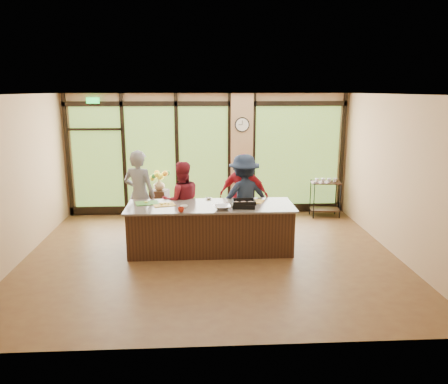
{
  "coord_description": "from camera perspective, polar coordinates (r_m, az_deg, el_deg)",
  "views": [
    {
      "loc": [
        -0.2,
        -7.79,
        3.07
      ],
      "look_at": [
        0.27,
        0.4,
        1.15
      ],
      "focal_mm": 35.0,
      "sensor_mm": 36.0,
      "label": 1
    }
  ],
  "objects": [
    {
      "name": "roasting_pan",
      "position": [
        8.21,
        2.6,
        -1.76
      ],
      "size": [
        0.46,
        0.37,
        0.07
      ],
      "primitive_type": "cube",
      "rotation": [
        0.0,
        0.0,
        -0.12
      ],
      "color": "black",
      "rests_on": "countertop"
    },
    {
      "name": "ceiling",
      "position": [
        7.79,
        -1.84,
        12.64
      ],
      "size": [
        7.0,
        7.0,
        0.0
      ],
      "primitive_type": "plane",
      "rotation": [
        3.14,
        0.0,
        0.0
      ],
      "color": "white",
      "rests_on": "back_wall"
    },
    {
      "name": "bar_cart",
      "position": [
        11.05,
        13.09,
        -0.2
      ],
      "size": [
        0.75,
        0.48,
        0.97
      ],
      "rotation": [
        0.0,
        0.0,
        -0.11
      ],
      "color": "black",
      "rests_on": "floor"
    },
    {
      "name": "flower_vase",
      "position": [
        10.41,
        -8.47,
        0.99
      ],
      "size": [
        0.32,
        0.32,
        0.27
      ],
      "primitive_type": "imported",
      "rotation": [
        0.0,
        0.0,
        0.24
      ],
      "color": "#92754F",
      "rests_on": "flower_stand"
    },
    {
      "name": "left_wall",
      "position": [
        8.61,
        -25.75,
        1.33
      ],
      "size": [
        0.0,
        6.0,
        6.0
      ],
      "primitive_type": "plane",
      "rotation": [
        1.57,
        0.0,
        1.57
      ],
      "color": "tan",
      "rests_on": "floor"
    },
    {
      "name": "floor",
      "position": [
        8.38,
        -1.69,
        -8.34
      ],
      "size": [
        7.0,
        7.0,
        0.0
      ],
      "primitive_type": "plane",
      "color": "#54331D",
      "rests_on": "ground"
    },
    {
      "name": "right_wall",
      "position": [
        8.77,
        21.77,
        1.9
      ],
      "size": [
        0.0,
        6.0,
        6.0
      ],
      "primitive_type": "plane",
      "rotation": [
        1.57,
        0.0,
        -1.57
      ],
      "color": "tan",
      "rests_on": "floor"
    },
    {
      "name": "red_ramekin",
      "position": [
        7.92,
        -5.63,
        -2.31
      ],
      "size": [
        0.14,
        0.14,
        0.09
      ],
      "primitive_type": "imported",
      "rotation": [
        0.0,
        0.0,
        -0.18
      ],
      "color": "#A92310",
      "rests_on": "countertop"
    },
    {
      "name": "prep_bowl_near",
      "position": [
        8.22,
        -5.25,
        -1.9
      ],
      "size": [
        0.18,
        0.18,
        0.04
      ],
      "primitive_type": "imported",
      "rotation": [
        0.0,
        0.0,
        -0.39
      ],
      "color": "silver",
      "rests_on": "countertop"
    },
    {
      "name": "island_base",
      "position": [
        8.51,
        -1.77,
        -4.85
      ],
      "size": [
        3.1,
        1.0,
        0.88
      ],
      "primitive_type": "cube",
      "color": "black",
      "rests_on": "floor"
    },
    {
      "name": "cook_midright",
      "position": [
        9.19,
        2.6,
        -0.54
      ],
      "size": [
        1.13,
        0.75,
        1.79
      ],
      "primitive_type": "imported",
      "rotation": [
        0.0,
        0.0,
        2.82
      ],
      "color": "#A81926",
      "rests_on": "floor"
    },
    {
      "name": "cutting_board_right",
      "position": [
        8.67,
        3.74,
        -1.18
      ],
      "size": [
        0.51,
        0.45,
        0.01
      ],
      "primitive_type": "cube",
      "rotation": [
        0.0,
        0.0,
        -0.38
      ],
      "color": "gold",
      "rests_on": "countertop"
    },
    {
      "name": "prep_bowl_far",
      "position": [
        8.83,
        -2.02,
        -0.83
      ],
      "size": [
        0.15,
        0.15,
        0.03
      ],
      "primitive_type": "imported",
      "rotation": [
        0.0,
        0.0,
        0.24
      ],
      "color": "silver",
      "rests_on": "countertop"
    },
    {
      "name": "cook_right",
      "position": [
        9.12,
        2.63,
        -0.65
      ],
      "size": [
        1.29,
        0.94,
        1.79
      ],
      "primitive_type": "imported",
      "rotation": [
        0.0,
        0.0,
        3.4
      ],
      "color": "#172033",
      "rests_on": "floor"
    },
    {
      "name": "prep_bowl_mid",
      "position": [
        8.48,
        1.7,
        -1.38
      ],
      "size": [
        0.16,
        0.16,
        0.04
      ],
      "primitive_type": "imported",
      "rotation": [
        0.0,
        0.0,
        -0.16
      ],
      "color": "silver",
      "rests_on": "countertop"
    },
    {
      "name": "cutting_board_center",
      "position": [
        8.46,
        -7.84,
        -1.64
      ],
      "size": [
        0.47,
        0.4,
        0.01
      ],
      "primitive_type": "cube",
      "rotation": [
        0.0,
        0.0,
        0.27
      ],
      "color": "gold",
      "rests_on": "countertop"
    },
    {
      "name": "back_wall",
      "position": [
        10.91,
        -2.18,
        4.88
      ],
      "size": [
        7.0,
        0.0,
        7.0
      ],
      "primitive_type": "plane",
      "rotation": [
        1.57,
        0.0,
        0.0
      ],
      "color": "tan",
      "rests_on": "floor"
    },
    {
      "name": "cook_midleft",
      "position": [
        9.05,
        -5.56,
        -1.22
      ],
      "size": [
        0.92,
        0.78,
        1.66
      ],
      "primitive_type": "imported",
      "rotation": [
        0.0,
        0.0,
        3.35
      ],
      "color": "maroon",
      "rests_on": "floor"
    },
    {
      "name": "cook_left",
      "position": [
        9.21,
        -10.97,
        -0.41
      ],
      "size": [
        0.81,
        0.67,
        1.89
      ],
      "primitive_type": "imported",
      "rotation": [
        0.0,
        0.0,
        2.77
      ],
      "color": "slate",
      "rests_on": "floor"
    },
    {
      "name": "window_wall",
      "position": [
        10.88,
        -1.31,
        4.31
      ],
      "size": [
        6.9,
        0.12,
        3.0
      ],
      "color": "tan",
      "rests_on": "floor"
    },
    {
      "name": "mixing_bowl",
      "position": [
        8.06,
        -0.22,
        -2.03
      ],
      "size": [
        0.34,
        0.34,
        0.08
      ],
      "primitive_type": "imported",
      "rotation": [
        0.0,
        0.0,
        0.12
      ],
      "color": "silver",
      "rests_on": "countertop"
    },
    {
      "name": "countertop",
      "position": [
        8.38,
        -1.79,
        -1.85
      ],
      "size": [
        3.2,
        1.1,
        0.04
      ],
      "primitive_type": "cube",
      "color": "#6E655B",
      "rests_on": "island_base"
    },
    {
      "name": "cutting_board_left",
      "position": [
        8.62,
        -10.01,
        -1.43
      ],
      "size": [
        0.51,
        0.43,
        0.01
      ],
      "primitive_type": "cube",
      "rotation": [
        0.0,
        0.0,
        0.24
      ],
      "color": "#458931",
      "rests_on": "countertop"
    },
    {
      "name": "wall_clock",
      "position": [
        10.74,
        2.39,
        8.78
      ],
      "size": [
        0.36,
        0.04,
        0.36
      ],
      "color": "black",
      "rests_on": "window_wall"
    },
    {
      "name": "flower_stand",
      "position": [
        10.53,
        -8.38,
        -1.77
      ],
      "size": [
        0.47,
        0.47,
        0.76
      ],
      "primitive_type": "cube",
      "rotation": [
        0.0,
        0.0,
        -0.26
      ],
      "color": "black",
      "rests_on": "floor"
    }
  ]
}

